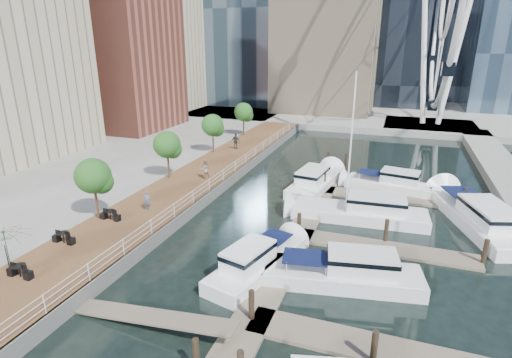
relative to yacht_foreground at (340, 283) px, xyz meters
name	(u,v)px	position (x,y,z in m)	size (l,w,h in m)	color
ground	(215,288)	(-6.77, -2.91, 0.00)	(520.00, 520.00, 0.00)	black
boardwalk	(196,182)	(-15.77, 12.09, 0.50)	(6.00, 60.00, 1.00)	brown
seawall	(224,185)	(-12.77, 12.09, 0.50)	(0.25, 60.00, 1.00)	#595954
land_far	(367,91)	(-6.77, 99.09, 0.50)	(200.00, 114.00, 1.00)	gray
pier	(429,127)	(7.23, 49.09, 0.50)	(14.00, 12.00, 1.00)	gray
railing	(223,175)	(-12.87, 12.09, 1.52)	(0.10, 60.00, 1.05)	white
floating_docks	(371,229)	(1.20, 7.07, 0.49)	(16.00, 34.00, 2.60)	#6D6051
midrise_condos	(69,43)	(-40.34, 23.91, 13.42)	(19.00, 67.00, 28.00)	#BCAD8E
street_trees	(167,145)	(-18.17, 11.09, 4.29)	(2.60, 42.60, 4.60)	#3F2B1C
cafe_tables	(43,253)	(-17.17, -4.91, 1.37)	(2.50, 13.70, 0.74)	black
yacht_foreground	(340,283)	(0.00, 0.00, 0.00)	(2.71, 10.13, 2.15)	silver
pedestrian_near	(147,201)	(-15.49, 3.52, 1.80)	(0.58, 0.38, 1.59)	#53566E
pedestrian_mid	(205,169)	(-14.73, 12.00, 1.95)	(0.92, 0.72, 1.89)	gray
pedestrian_far	(236,141)	(-16.29, 23.62, 1.97)	(1.13, 0.47, 1.94)	#2F333B
moored_yachts	(366,222)	(0.64, 9.31, 0.00)	(19.84, 32.80, 11.50)	white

